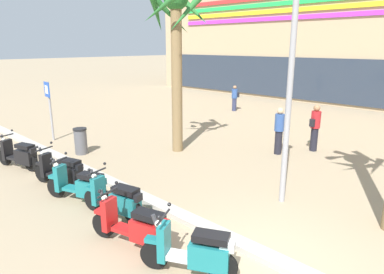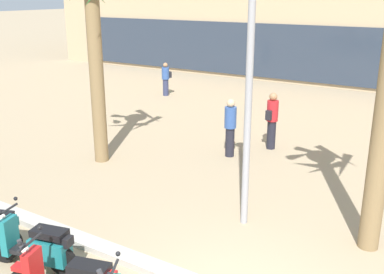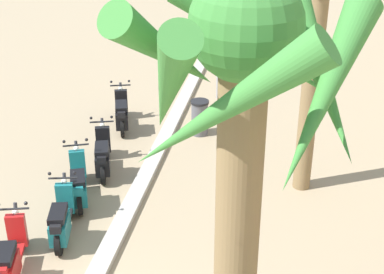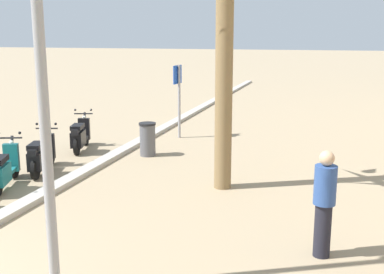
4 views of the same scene
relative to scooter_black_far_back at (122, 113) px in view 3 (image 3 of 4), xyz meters
name	(u,v)px [view 3 (image 3 of 4)]	position (x,y,z in m)	size (l,w,h in m)	color
scooter_black_far_back	(122,113)	(0.00, 0.00, 0.00)	(1.73, 0.78, 1.17)	black
scooter_black_mid_centre	(103,155)	(2.37, 0.25, 0.00)	(1.77, 0.79, 1.17)	black
scooter_teal_tail_end	(79,183)	(3.62, 0.12, -0.01)	(1.76, 0.88, 1.17)	black
scooter_teal_mid_rear	(62,219)	(4.94, 0.27, -0.01)	(1.71, 0.70, 1.17)	black
scooter_red_second_in_line	(11,257)	(6.21, -0.15, -0.01)	(1.82, 0.77, 1.17)	black
crossing_sign	(218,50)	(-2.58, 2.22, 1.05)	(0.60, 0.15, 2.40)	#939399
palm_tree_near_sign	(239,176)	(9.57, 4.04, 4.02)	(1.90, 1.96, 6.11)	olive
palm_tree_far_corner	(319,0)	(2.17, 4.79, 3.73)	(2.13, 2.09, 5.77)	olive
litter_bin	(200,117)	(-0.04, 2.12, 0.03)	(0.48, 0.48, 0.95)	#56565B
street_lamp	(227,130)	(7.19, 3.66, 3.26)	(0.36, 0.36, 6.01)	#939399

